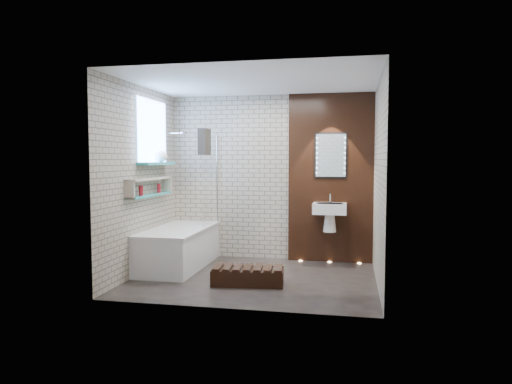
% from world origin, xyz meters
% --- Properties ---
extents(ground, '(3.20, 3.20, 0.00)m').
position_xyz_m(ground, '(0.00, 0.00, 0.00)').
color(ground, black).
rests_on(ground, ground).
extents(room_shell, '(3.24, 3.20, 2.60)m').
position_xyz_m(room_shell, '(0.00, 0.00, 1.30)').
color(room_shell, tan).
rests_on(room_shell, ground).
extents(walnut_panel, '(1.30, 0.06, 2.60)m').
position_xyz_m(walnut_panel, '(0.95, 1.27, 1.30)').
color(walnut_panel, black).
rests_on(walnut_panel, ground).
extents(clerestory_window, '(0.18, 1.00, 0.94)m').
position_xyz_m(clerestory_window, '(-1.57, 0.35, 1.90)').
color(clerestory_window, '#7FADE0').
rests_on(clerestory_window, room_shell).
extents(display_niche, '(0.14, 1.30, 0.26)m').
position_xyz_m(display_niche, '(-1.53, 0.15, 1.20)').
color(display_niche, teal).
rests_on(display_niche, room_shell).
extents(bathtub, '(0.79, 1.74, 0.70)m').
position_xyz_m(bathtub, '(-1.22, 0.45, 0.29)').
color(bathtub, white).
rests_on(bathtub, ground).
extents(bath_screen, '(0.01, 0.78, 1.40)m').
position_xyz_m(bath_screen, '(-0.87, 0.89, 1.28)').
color(bath_screen, white).
rests_on(bath_screen, bathtub).
extents(towel, '(0.11, 0.29, 0.38)m').
position_xyz_m(towel, '(-0.87, 0.61, 1.85)').
color(towel, '#282420').
rests_on(towel, bath_screen).
extents(shower_head, '(0.18, 0.18, 0.02)m').
position_xyz_m(shower_head, '(-1.30, 0.95, 2.00)').
color(shower_head, silver).
rests_on(shower_head, room_shell).
extents(washbasin, '(0.50, 0.36, 0.58)m').
position_xyz_m(washbasin, '(0.95, 1.07, 0.79)').
color(washbasin, white).
rests_on(washbasin, walnut_panel).
extents(led_mirror, '(0.50, 0.02, 0.70)m').
position_xyz_m(led_mirror, '(0.95, 1.23, 1.65)').
color(led_mirror, black).
rests_on(led_mirror, walnut_panel).
extents(walnut_step, '(0.94, 0.49, 0.20)m').
position_xyz_m(walnut_step, '(-0.01, -0.30, 0.10)').
color(walnut_step, black).
rests_on(walnut_step, ground).
extents(niche_bottles, '(0.06, 0.67, 0.14)m').
position_xyz_m(niche_bottles, '(-1.53, 0.12, 1.17)').
color(niche_bottles, maroon).
rests_on(niche_bottles, display_niche).
extents(sill_vases, '(0.17, 0.17, 0.17)m').
position_xyz_m(sill_vases, '(-1.50, 0.50, 1.64)').
color(sill_vases, white).
rests_on(sill_vases, clerestory_window).
extents(floor_uplights, '(0.96, 0.06, 0.01)m').
position_xyz_m(floor_uplights, '(0.95, 1.20, 0.01)').
color(floor_uplights, '#FFD899').
rests_on(floor_uplights, ground).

